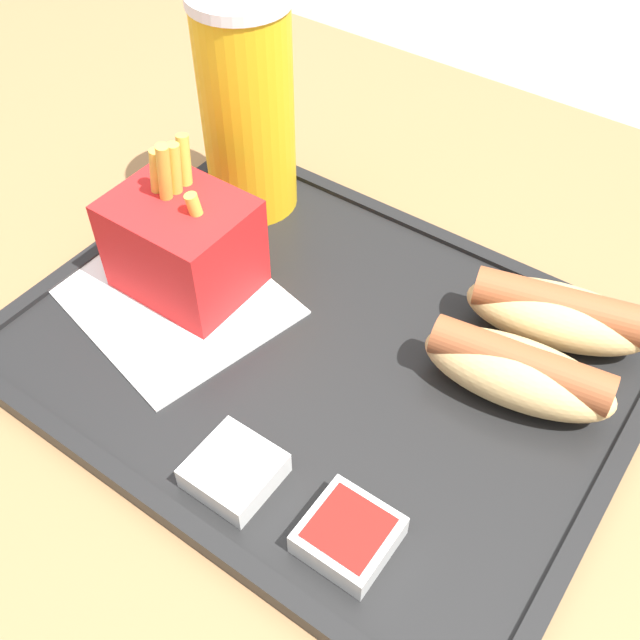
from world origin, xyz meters
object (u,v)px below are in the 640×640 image
Objects in this scene: fries_carton at (183,243)px; sauce_cup_ketchup at (349,534)px; hot_dog_near at (518,371)px; sauce_cup_mayo at (234,470)px; hot_dog_far at (558,313)px; soda_cup at (247,107)px.

fries_carton is 0.24m from sauce_cup_ketchup.
sauce_cup_mayo is (-0.11, -0.15, -0.01)m from hot_dog_near.
hot_dog_near is 2.70× the size of sauce_cup_ketchup.
hot_dog_near is at bearing -90.00° from hot_dog_far.
sauce_cup_mayo is at bearing -124.65° from hot_dog_near.
hot_dog_near reaches higher than sauce_cup_mayo.
fries_carton reaches higher than hot_dog_near.
fries_carton is at bearing 141.14° from sauce_cup_mayo.
fries_carton is (-0.24, -0.11, 0.02)m from hot_dog_far.
hot_dog_near is 0.19m from sauce_cup_mayo.
sauce_cup_ketchup is at bearing -25.92° from fries_carton.
sauce_cup_mayo is (-0.11, -0.22, -0.01)m from hot_dog_far.
hot_dog_near is 2.70× the size of sauce_cup_mayo.
soda_cup reaches higher than sauce_cup_mayo.
sauce_cup_ketchup is at bearing -100.92° from hot_dog_near.
hot_dog_far reaches higher than sauce_cup_ketchup.
soda_cup reaches higher than fries_carton.
hot_dog_far is 2.75× the size of sauce_cup_ketchup.
soda_cup is at bearing 126.42° from sauce_cup_mayo.
fries_carton is at bearing 154.08° from sauce_cup_ketchup.
sauce_cup_ketchup is (-0.03, -0.21, -0.01)m from hot_dog_far.
sauce_cup_mayo and sauce_cup_ketchup have the same top height.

